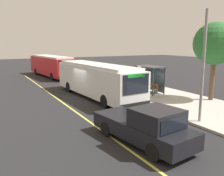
{
  "coord_description": "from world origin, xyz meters",
  "views": [
    {
      "loc": [
        19.18,
        -7.62,
        4.67
      ],
      "look_at": [
        3.48,
        0.96,
        1.32
      ],
      "focal_mm": 38.19,
      "sensor_mm": 36.0,
      "label": 1
    }
  ],
  "objects_px": {
    "transit_bus_main": "(96,79)",
    "waiting_bench": "(151,88)",
    "pickup_truck": "(145,126)",
    "route_sign_post": "(139,78)",
    "pedestrian_commuter": "(126,83)",
    "transit_bus_second": "(51,65)"
  },
  "relations": [
    {
      "from": "transit_bus_main",
      "to": "waiting_bench",
      "type": "height_order",
      "value": "transit_bus_main"
    },
    {
      "from": "transit_bus_main",
      "to": "pickup_truck",
      "type": "xyz_separation_m",
      "value": [
        10.15,
        -2.19,
        -0.76
      ]
    },
    {
      "from": "route_sign_post",
      "to": "pedestrian_commuter",
      "type": "xyz_separation_m",
      "value": [
        -2.82,
        0.51,
        -0.84
      ]
    },
    {
      "from": "transit_bus_second",
      "to": "pickup_truck",
      "type": "xyz_separation_m",
      "value": [
        25.41,
        -2.21,
        -0.76
      ]
    },
    {
      "from": "transit_bus_main",
      "to": "waiting_bench",
      "type": "relative_size",
      "value": 7.24
    },
    {
      "from": "waiting_bench",
      "to": "route_sign_post",
      "type": "distance_m",
      "value": 3.29
    },
    {
      "from": "waiting_bench",
      "to": "route_sign_post",
      "type": "xyz_separation_m",
      "value": [
        1.6,
        -2.55,
        1.32
      ]
    },
    {
      "from": "pickup_truck",
      "to": "pedestrian_commuter",
      "type": "bearing_deg",
      "value": 152.78
    },
    {
      "from": "waiting_bench",
      "to": "pedestrian_commuter",
      "type": "relative_size",
      "value": 0.95
    },
    {
      "from": "transit_bus_main",
      "to": "pedestrian_commuter",
      "type": "height_order",
      "value": "transit_bus_main"
    },
    {
      "from": "pickup_truck",
      "to": "pedestrian_commuter",
      "type": "relative_size",
      "value": 3.33
    },
    {
      "from": "transit_bus_second",
      "to": "route_sign_post",
      "type": "bearing_deg",
      "value": 7.36
    },
    {
      "from": "route_sign_post",
      "to": "pedestrian_commuter",
      "type": "distance_m",
      "value": 2.99
    },
    {
      "from": "transit_bus_second",
      "to": "waiting_bench",
      "type": "relative_size",
      "value": 7.19
    },
    {
      "from": "waiting_bench",
      "to": "transit_bus_second",
      "type": "bearing_deg",
      "value": -163.63
    },
    {
      "from": "pedestrian_commuter",
      "to": "waiting_bench",
      "type": "bearing_deg",
      "value": 59.22
    },
    {
      "from": "transit_bus_second",
      "to": "pedestrian_commuter",
      "type": "distance_m",
      "value": 15.8
    },
    {
      "from": "pickup_truck",
      "to": "pedestrian_commuter",
      "type": "height_order",
      "value": "pickup_truck"
    },
    {
      "from": "transit_bus_main",
      "to": "waiting_bench",
      "type": "bearing_deg",
      "value": 73.35
    },
    {
      "from": "transit_bus_second",
      "to": "route_sign_post",
      "type": "height_order",
      "value": "same"
    },
    {
      "from": "route_sign_post",
      "to": "transit_bus_main",
      "type": "bearing_deg",
      "value": -142.12
    },
    {
      "from": "transit_bus_main",
      "to": "pedestrian_commuter",
      "type": "xyz_separation_m",
      "value": [
        0.26,
        2.9,
        -0.5
      ]
    }
  ]
}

